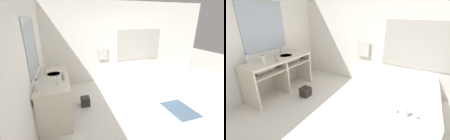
{
  "view_description": "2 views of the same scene",
  "coord_description": "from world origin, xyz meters",
  "views": [
    {
      "loc": [
        -1.61,
        -2.74,
        2.14
      ],
      "look_at": [
        -0.37,
        0.95,
        0.8
      ],
      "focal_mm": 24.0,
      "sensor_mm": 36.0,
      "label": 1
    },
    {
      "loc": [
        1.11,
        -1.66,
        1.99
      ],
      "look_at": [
        -0.42,
        0.98,
        0.75
      ],
      "focal_mm": 24.0,
      "sensor_mm": 36.0,
      "label": 2
    }
  ],
  "objects": [
    {
      "name": "wall_left_with_mirror",
      "position": [
        -2.23,
        0.01,
        1.36
      ],
      "size": [
        0.08,
        7.4,
        2.7
      ],
      "color": "white",
      "rests_on": "ground_plane"
    },
    {
      "name": "wall_back_with_blinds",
      "position": [
        0.04,
        2.23,
        1.34
      ],
      "size": [
        7.4,
        0.13,
        2.7
      ],
      "color": "white",
      "rests_on": "ground_plane"
    },
    {
      "name": "vanity_counter",
      "position": [
        -1.86,
        0.59,
        0.67
      ],
      "size": [
        0.65,
        1.65,
        0.91
      ],
      "color": "beige",
      "rests_on": "ground_plane"
    },
    {
      "name": "water_bottle_1",
      "position": [
        -2.11,
        0.0,
        1.01
      ],
      "size": [
        0.06,
        0.06,
        0.22
      ],
      "color": "silver",
      "rests_on": "vanity_counter"
    },
    {
      "name": "sink_faucet",
      "position": [
        -2.04,
        0.83,
        1.0
      ],
      "size": [
        0.09,
        0.04,
        0.18
      ],
      "color": "silver",
      "rests_on": "vanity_counter"
    },
    {
      "name": "ground_plane",
      "position": [
        0.0,
        0.0,
        0.0
      ],
      "size": [
        16.0,
        16.0,
        0.0
      ],
      "primitive_type": "plane",
      "color": "silver",
      "rests_on": "ground"
    },
    {
      "name": "soap_dispenser",
      "position": [
        -1.65,
        0.38,
        0.99
      ],
      "size": [
        0.06,
        0.06,
        0.19
      ],
      "color": "gray",
      "rests_on": "vanity_counter"
    },
    {
      "name": "bathtub",
      "position": [
        1.08,
        1.25,
        0.29
      ],
      "size": [
        0.94,
        1.87,
        0.65
      ],
      "color": "white",
      "rests_on": "ground_plane"
    },
    {
      "name": "waste_bin",
      "position": [
        -1.19,
        0.7,
        0.11
      ],
      "size": [
        0.22,
        0.22,
        0.22
      ],
      "color": "#2D2823",
      "rests_on": "ground_plane"
    },
    {
      "name": "water_bottle_2",
      "position": [
        -1.75,
        0.13,
        1.0
      ],
      "size": [
        0.06,
        0.06,
        0.2
      ],
      "color": "silver",
      "rests_on": "vanity_counter"
    }
  ]
}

